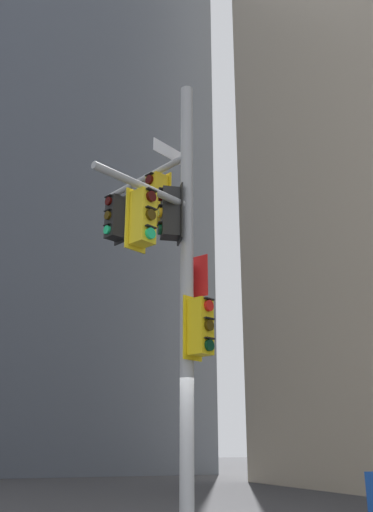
% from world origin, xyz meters
% --- Properties ---
extents(building_mid_block, '(15.22, 15.22, 32.15)m').
position_xyz_m(building_mid_block, '(1.21, 26.02, 16.07)').
color(building_mid_block, '#4C5460').
rests_on(building_mid_block, ground).
extents(signal_pole_assembly, '(2.45, 3.59, 8.47)m').
position_xyz_m(signal_pole_assembly, '(-0.30, 0.28, 4.87)').
color(signal_pole_assembly, '#9EA0A3').
rests_on(signal_pole_assembly, ground).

